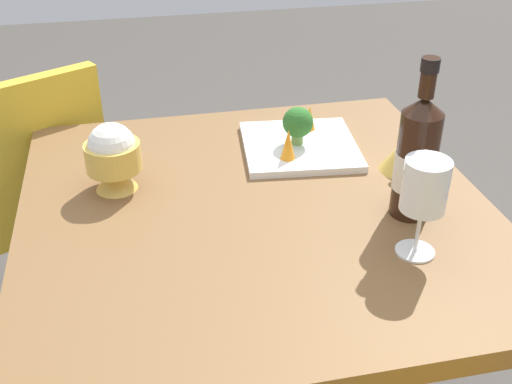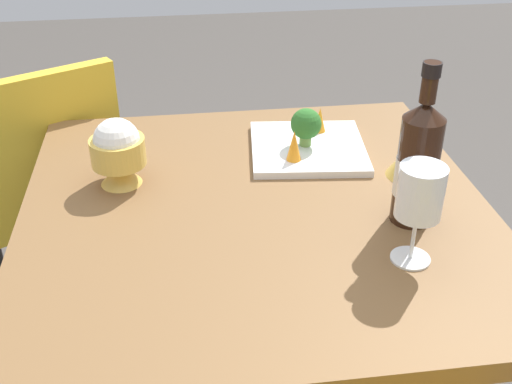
# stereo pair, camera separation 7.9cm
# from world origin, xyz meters

# --- Properties ---
(dining_table) EXTENTS (0.90, 0.90, 0.73)m
(dining_table) POSITION_xyz_m (0.00, 0.00, 0.64)
(dining_table) COLOR brown
(dining_table) RESTS_ON ground_plane
(chair_near_window) EXTENTS (0.54, 0.54, 0.85)m
(chair_near_window) POSITION_xyz_m (-0.51, -0.51, 0.53)
(chair_near_window) COLOR gold
(chair_near_window) RESTS_ON ground_plane
(wine_bottle) EXTENTS (0.08, 0.08, 0.30)m
(wine_bottle) POSITION_xyz_m (0.09, 0.28, 0.85)
(wine_bottle) COLOR black
(wine_bottle) RESTS_ON dining_table
(wine_glass) EXTENTS (0.08, 0.08, 0.18)m
(wine_glass) POSITION_xyz_m (0.21, 0.24, 0.86)
(wine_glass) COLOR white
(wine_glass) RESTS_ON dining_table
(rice_bowl) EXTENTS (0.11, 0.11, 0.14)m
(rice_bowl) POSITION_xyz_m (-0.12, -0.26, 0.80)
(rice_bowl) COLOR gold
(rice_bowl) RESTS_ON dining_table
(rice_bowl_lid) EXTENTS (0.10, 0.10, 0.09)m
(rice_bowl_lid) POSITION_xyz_m (-0.07, 0.33, 0.76)
(rice_bowl_lid) COLOR gold
(rice_bowl_lid) RESTS_ON dining_table
(serving_plate) EXTENTS (0.27, 0.27, 0.02)m
(serving_plate) POSITION_xyz_m (-0.21, 0.15, 0.73)
(serving_plate) COLOR white
(serving_plate) RESTS_ON dining_table
(broccoli_floret) EXTENTS (0.07, 0.07, 0.09)m
(broccoli_floret) POSITION_xyz_m (-0.21, 0.14, 0.79)
(broccoli_floret) COLOR #729E4C
(broccoli_floret) RESTS_ON serving_plate
(carrot_garnish_left) EXTENTS (0.03, 0.03, 0.06)m
(carrot_garnish_left) POSITION_xyz_m (-0.28, 0.19, 0.77)
(carrot_garnish_left) COLOR orange
(carrot_garnish_left) RESTS_ON serving_plate
(carrot_garnish_right) EXTENTS (0.03, 0.03, 0.07)m
(carrot_garnish_right) POSITION_xyz_m (-0.15, 0.10, 0.78)
(carrot_garnish_right) COLOR orange
(carrot_garnish_right) RESTS_ON serving_plate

